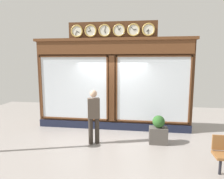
{
  "coord_description": "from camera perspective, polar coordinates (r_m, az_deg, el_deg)",
  "views": [
    {
      "loc": [
        -1.02,
        7.17,
        2.57
      ],
      "look_at": [
        0.0,
        0.0,
        1.52
      ],
      "focal_mm": 32.08,
      "sensor_mm": 36.0,
      "label": 1
    }
  ],
  "objects": [
    {
      "name": "ground_plane",
      "position": [
        5.17,
        -4.69,
        -21.58
      ],
      "size": [
        14.0,
        14.0,
        0.0
      ],
      "primitive_type": "plane",
      "color": "gray"
    },
    {
      "name": "shop_facade",
      "position": [
        7.41,
        0.13,
        1.76
      ],
      "size": [
        5.83,
        0.42,
        3.93
      ],
      "color": "#4C2B16",
      "rests_on": "ground_plane"
    },
    {
      "name": "pedestrian",
      "position": [
        6.2,
        -5.24,
        -7.12
      ],
      "size": [
        0.41,
        0.32,
        1.69
      ],
      "color": "#312A24",
      "rests_on": "ground_plane"
    },
    {
      "name": "planter_box",
      "position": [
        6.56,
        13.01,
        -12.62
      ],
      "size": [
        0.56,
        0.36,
        0.51
      ],
      "primitive_type": "cube",
      "color": "#4C4742",
      "rests_on": "ground_plane"
    },
    {
      "name": "planter_shrub",
      "position": [
        6.41,
        13.14,
        -8.89
      ],
      "size": [
        0.38,
        0.38,
        0.38
      ],
      "primitive_type": "sphere",
      "color": "#285623",
      "rests_on": "planter_box"
    }
  ]
}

